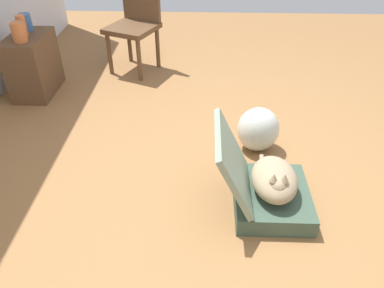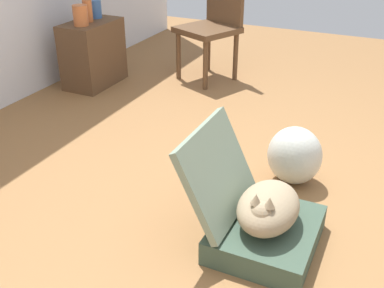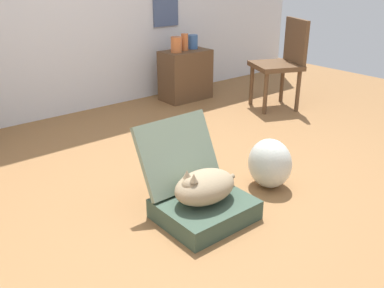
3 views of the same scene
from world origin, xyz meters
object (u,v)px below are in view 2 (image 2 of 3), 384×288
Objects in this scene: side_table at (93,54)px; plastic_bag_white at (295,155)px; vase_tall at (80,15)px; vase_short at (95,9)px; vase_round at (88,11)px; cat at (268,208)px; chair at (214,23)px; suitcase_base at (266,234)px.

plastic_bag_white is at bearing -113.15° from side_table.
vase_short is (0.28, 0.06, -0.01)m from vase_tall.
vase_tall is 0.14m from vase_round.
cat is at bearing -126.00° from side_table.
vase_tall is 0.28m from vase_short.
vase_round is at bearing 90.00° from side_table.
vase_tall is 0.18× the size of chair.
cat is at bearing -37.48° from chair.
vase_tall is at bearing 56.40° from cat.
vase_short reaches higher than side_table.
plastic_bag_white is 2.11× the size of vase_tall.
vase_tall is at bearing 70.09° from plastic_bag_white.
side_table is 0.39m from vase_tall.
chair reaches higher than suitcase_base.
vase_short is (1.63, 2.09, 0.41)m from cat.
vase_tall is 1.08× the size of vase_short.
suitcase_base is 2.55m from side_table.
side_table is at bearing 54.12° from suitcase_base.
vase_round is (0.14, 0.03, 0.01)m from vase_tall.
cat is 2.93× the size of vase_tall.
vase_short is at bearing 64.01° from plastic_bag_white.
side_table is at bearing -122.19° from chair.
vase_tall is (1.35, 2.04, 0.58)m from suitcase_base.
vase_short is (1.63, 2.09, 0.57)m from suitcase_base.
chair is at bearing -56.04° from vase_round.
chair is at bearing -63.23° from vase_short.
cat is 2.59m from vase_round.
chair is (2.10, 1.16, 0.29)m from cat.
side_table is (1.49, 2.05, 0.06)m from cat.
vase_round is (0.87, 2.04, 0.48)m from plastic_bag_white.
chair is at bearing -49.43° from vase_tall.
vase_short is at bearing 14.95° from side_table.
plastic_bag_white is at bearing -115.99° from vase_short.
vase_tall is 0.90× the size of vase_round.
suitcase_base is at bearing -177.41° from plastic_bag_white.
side_table is 3.04× the size of vase_round.
vase_tall is (-0.14, -0.02, 0.36)m from side_table.
vase_tall reaches higher than vase_short.
suitcase_base is 2.93× the size of vase_round.
suitcase_base is 2.71m from vase_short.
vase_tall is at bearing -168.06° from vase_round.
chair is (0.47, -0.93, -0.13)m from vase_short.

